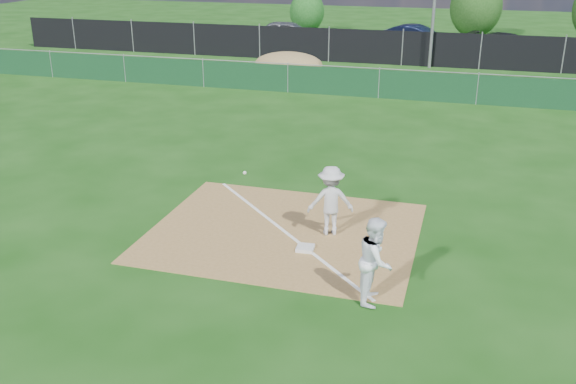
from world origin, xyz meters
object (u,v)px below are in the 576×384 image
(car_left, at_px, (289,33))
(tree_mid, at_px, (476,7))
(runner, at_px, (376,260))
(tree_left, at_px, (307,12))
(car_mid, at_px, (416,38))
(car_right, at_px, (509,45))
(first_base, at_px, (305,248))
(play_at_first, at_px, (331,201))

(car_left, xyz_separation_m, tree_mid, (11.17, 6.46, 1.29))
(runner, xyz_separation_m, tree_left, (-10.53, 35.20, 0.67))
(car_left, bearing_deg, tree_left, 1.81)
(car_left, xyz_separation_m, car_mid, (7.92, 0.48, -0.04))
(car_mid, height_order, tree_mid, tree_mid)
(car_right, relative_size, tree_left, 1.56)
(tree_left, bearing_deg, first_base, -75.34)
(tree_mid, bearing_deg, runner, -91.63)
(tree_left, bearing_deg, car_left, -86.36)
(tree_left, bearing_deg, play_at_first, -74.40)
(car_right, bearing_deg, play_at_first, -173.54)
(car_mid, relative_size, car_right, 0.98)
(car_mid, bearing_deg, car_left, 107.95)
(play_at_first, bearing_deg, car_mid, 91.72)
(car_mid, relative_size, tree_mid, 1.11)
(first_base, relative_size, car_left, 0.08)
(play_at_first, bearing_deg, first_base, -108.67)
(play_at_first, height_order, tree_mid, tree_mid)
(car_mid, height_order, car_right, car_mid)
(runner, relative_size, car_mid, 0.37)
(play_at_first, height_order, car_left, play_at_first)
(runner, distance_m, tree_left, 36.75)
(runner, relative_size, tree_left, 0.57)
(tree_left, xyz_separation_m, tree_mid, (11.55, 0.47, 0.58))
(first_base, xyz_separation_m, car_mid, (-0.49, 28.09, 0.69))
(runner, bearing_deg, car_right, -6.93)
(runner, xyz_separation_m, car_right, (3.07, 28.61, -0.16))
(first_base, distance_m, runner, 2.50)
(play_at_first, relative_size, car_right, 0.56)
(car_mid, bearing_deg, tree_left, 70.92)
(tree_left, bearing_deg, car_right, -25.83)
(play_at_first, xyz_separation_m, car_left, (-8.73, 26.64, -0.03))
(car_left, height_order, tree_left, tree_left)
(tree_left, relative_size, tree_mid, 0.72)
(play_at_first, height_order, car_mid, play_at_first)
(play_at_first, xyz_separation_m, car_mid, (-0.81, 27.13, -0.08))
(tree_mid, bearing_deg, car_left, -149.96)
(first_base, bearing_deg, runner, -42.70)
(first_base, bearing_deg, tree_mid, 85.36)
(first_base, height_order, car_left, car_left)
(play_at_first, bearing_deg, runner, -61.09)
(play_at_first, relative_size, tree_left, 0.88)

